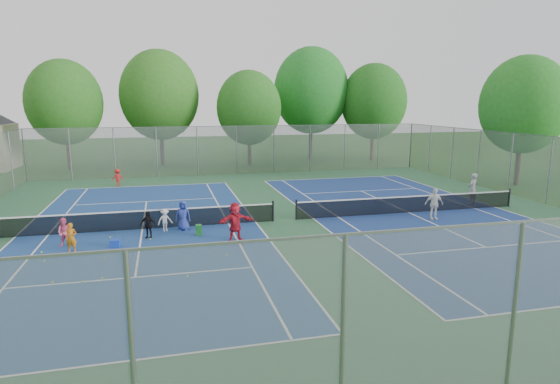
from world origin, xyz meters
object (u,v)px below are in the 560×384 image
at_px(net_right, 409,205).
at_px(instructor, 473,189).
at_px(ball_crate, 115,243).
at_px(ball_hopper, 199,230).
at_px(net_left, 142,220).

bearing_deg(net_right, instructor, 13.20).
bearing_deg(ball_crate, net_right, 9.74).
xyz_separation_m(ball_hopper, instructor, (16.20, 2.76, 0.67)).
height_order(net_left, ball_crate, net_left).
height_order(ball_hopper, instructor, instructor).
xyz_separation_m(ball_crate, ball_hopper, (3.51, 0.92, 0.08)).
height_order(ball_crate, instructor, instructor).
bearing_deg(net_right, ball_hopper, -171.81).
relative_size(ball_crate, instructor, 0.21).
bearing_deg(ball_crate, instructor, 10.58).
distance_m(net_right, instructor, 4.89).
distance_m(ball_crate, instructor, 20.07).
bearing_deg(ball_crate, ball_hopper, 14.70).
distance_m(ball_crate, ball_hopper, 3.63).
bearing_deg(net_left, ball_crate, -110.79).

